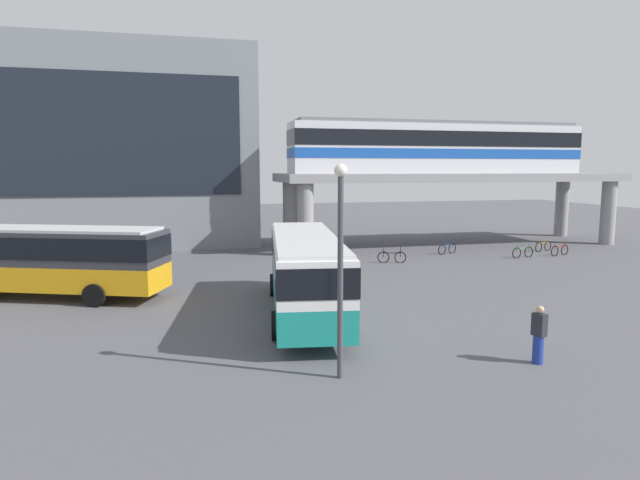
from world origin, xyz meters
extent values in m
plane|color=#515156|center=(0.00, 10.00, 0.00)|extent=(120.00, 120.00, 0.00)
cube|color=slate|center=(-13.33, 25.44, 7.38)|extent=(27.86, 10.01, 14.76)
cube|color=black|center=(-13.33, 20.38, 8.12)|extent=(25.07, 0.10, 8.26)
cube|color=gray|center=(14.99, 18.73, 5.16)|extent=(26.36, 6.95, 0.60)
cylinder|color=gray|center=(3.01, 16.05, 2.43)|extent=(1.10, 1.10, 4.86)
cylinder|color=gray|center=(26.96, 16.05, 2.43)|extent=(1.10, 1.10, 4.86)
cylinder|color=gray|center=(3.01, 21.40, 2.43)|extent=(1.10, 1.10, 4.86)
cylinder|color=gray|center=(26.96, 21.40, 2.43)|extent=(1.10, 1.10, 4.86)
cube|color=silver|center=(13.84, 18.73, 7.26)|extent=(22.53, 2.90, 3.60)
cube|color=#194CA5|center=(13.84, 18.73, 6.90)|extent=(22.59, 2.96, 0.70)
cube|color=black|center=(13.84, 18.73, 7.98)|extent=(22.59, 2.96, 1.10)
cube|color=slate|center=(13.84, 18.73, 9.18)|extent=(21.63, 2.61, 0.24)
cube|color=teal|center=(-0.20, 1.58, 1.05)|extent=(4.08, 11.25, 1.10)
cube|color=white|center=(-0.20, 1.58, 2.35)|extent=(4.08, 11.25, 1.50)
cube|color=black|center=(-0.20, 1.58, 2.43)|extent=(4.12, 11.29, 0.96)
cube|color=silver|center=(-0.20, 1.58, 3.16)|extent=(3.87, 10.68, 0.12)
cylinder|color=black|center=(-0.93, 5.25, 0.50)|extent=(0.42, 1.03, 1.00)
cylinder|color=black|center=(1.55, 4.88, 0.50)|extent=(0.42, 1.03, 1.00)
cylinder|color=black|center=(-1.89, -1.28, 0.50)|extent=(0.42, 1.03, 1.00)
cylinder|color=black|center=(0.58, -1.65, 0.50)|extent=(0.42, 1.03, 1.00)
cube|color=orange|center=(-11.03, 7.29, 1.05)|extent=(11.15, 6.38, 1.10)
cube|color=#333338|center=(-11.03, 7.29, 2.35)|extent=(11.15, 6.38, 1.50)
cube|color=black|center=(-11.03, 7.29, 2.43)|extent=(11.20, 6.43, 0.96)
cube|color=silver|center=(-11.03, 7.29, 3.16)|extent=(10.59, 6.06, 0.12)
cylinder|color=black|center=(-8.63, 4.99, 0.50)|extent=(1.03, 0.63, 1.00)
cylinder|color=black|center=(-7.70, 7.32, 0.50)|extent=(1.03, 0.63, 1.00)
torus|color=black|center=(20.18, 12.18, 0.34)|extent=(0.73, 0.27, 0.74)
torus|color=black|center=(19.18, 11.88, 0.34)|extent=(0.73, 0.27, 0.74)
cylinder|color=#B21E1E|center=(19.68, 12.03, 0.62)|extent=(1.02, 0.35, 0.05)
cylinder|color=#B21E1E|center=(19.18, 11.88, 0.64)|extent=(0.04, 0.04, 0.55)
cylinder|color=#B21E1E|center=(20.18, 12.18, 0.69)|extent=(0.04, 0.04, 0.65)
torus|color=black|center=(13.11, 14.69, 0.34)|extent=(0.71, 0.33, 0.74)
torus|color=black|center=(12.13, 14.29, 0.34)|extent=(0.71, 0.33, 0.74)
cylinder|color=#1E3FA5|center=(12.62, 14.49, 0.62)|extent=(0.99, 0.44, 0.05)
cylinder|color=#1E3FA5|center=(12.13, 14.29, 0.64)|extent=(0.04, 0.04, 0.55)
cylinder|color=#1E3FA5|center=(13.11, 14.69, 0.69)|extent=(0.04, 0.04, 0.65)
torus|color=black|center=(8.15, 11.97, 0.34)|extent=(0.73, 0.27, 0.74)
torus|color=black|center=(7.14, 12.28, 0.34)|extent=(0.73, 0.27, 0.74)
cylinder|color=black|center=(7.65, 12.13, 0.62)|extent=(1.02, 0.35, 0.05)
cylinder|color=black|center=(7.14, 12.28, 0.64)|extent=(0.04, 0.04, 0.55)
cylinder|color=black|center=(8.15, 11.97, 0.69)|extent=(0.04, 0.04, 0.65)
torus|color=black|center=(17.23, 11.95, 0.34)|extent=(0.74, 0.20, 0.74)
torus|color=black|center=(16.20, 11.76, 0.34)|extent=(0.74, 0.20, 0.74)
cylinder|color=#1E7F33|center=(16.72, 11.85, 0.62)|extent=(1.04, 0.24, 0.05)
cylinder|color=#1E7F33|center=(16.20, 11.76, 0.64)|extent=(0.04, 0.04, 0.55)
cylinder|color=#1E7F33|center=(17.23, 11.95, 0.69)|extent=(0.04, 0.04, 0.65)
torus|color=black|center=(20.31, 14.13, 0.34)|extent=(0.72, 0.30, 0.74)
torus|color=black|center=(19.32, 13.79, 0.34)|extent=(0.72, 0.30, 0.74)
cylinder|color=orange|center=(19.81, 13.96, 0.62)|extent=(1.01, 0.39, 0.05)
cylinder|color=orange|center=(19.32, 13.79, 0.64)|extent=(0.04, 0.04, 0.55)
cylinder|color=orange|center=(20.31, 14.13, 0.69)|extent=(0.04, 0.04, 0.65)
cylinder|color=gray|center=(3.98, 11.74, 0.41)|extent=(0.32, 0.32, 0.82)
cube|color=#26262D|center=(3.98, 11.74, 1.14)|extent=(0.41, 0.28, 0.65)
sphere|color=tan|center=(3.98, 11.74, 1.57)|extent=(0.22, 0.22, 0.22)
cylinder|color=navy|center=(5.41, -5.48, 0.43)|extent=(0.32, 0.32, 0.86)
cube|color=#26262D|center=(5.41, -5.48, 1.21)|extent=(0.36, 0.46, 0.68)
sphere|color=tan|center=(5.41, -5.48, 1.67)|extent=(0.23, 0.23, 0.23)
cylinder|color=#3F3F44|center=(-0.70, -5.12, 2.82)|extent=(0.16, 0.16, 5.64)
sphere|color=silver|center=(-0.70, -5.12, 5.79)|extent=(0.36, 0.36, 0.36)
camera|label=1|loc=(-4.81, -19.25, 5.86)|focal=30.60mm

